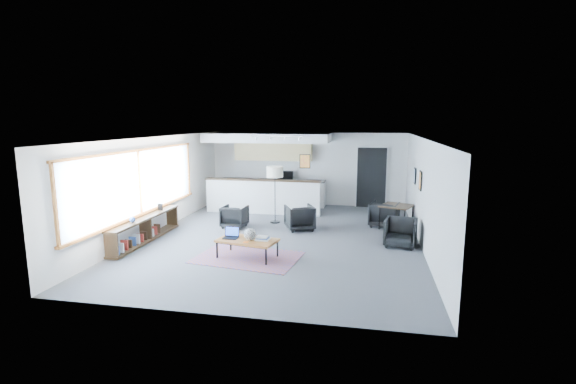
% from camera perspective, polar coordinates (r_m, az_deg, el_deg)
% --- Properties ---
extents(room, '(7.02, 9.02, 2.62)m').
position_cam_1_polar(room, '(10.71, -0.92, 0.45)').
color(room, '#47474A').
rests_on(room, ground).
extents(window, '(0.10, 5.95, 1.66)m').
position_cam_1_polar(window, '(11.11, -19.68, 1.02)').
color(window, '#8CBFFF').
rests_on(window, room).
extents(console, '(0.35, 3.00, 0.80)m').
position_cam_1_polar(console, '(11.12, -19.01, -4.87)').
color(console, '#322111').
rests_on(console, floor).
extents(kitchenette, '(4.20, 1.96, 2.60)m').
position_cam_1_polar(kitchenette, '(14.55, -2.54, 3.24)').
color(kitchenette, white).
rests_on(kitchenette, floor).
extents(doorway, '(1.10, 0.12, 2.15)m').
position_cam_1_polar(doorway, '(14.89, 11.34, 2.04)').
color(doorway, black).
rests_on(doorway, room).
extents(track_light, '(1.60, 0.07, 0.15)m').
position_cam_1_polar(track_light, '(12.85, -1.50, 7.52)').
color(track_light, silver).
rests_on(track_light, room).
extents(wall_art_lower, '(0.03, 0.38, 0.48)m').
position_cam_1_polar(wall_art_lower, '(10.92, 17.64, 1.49)').
color(wall_art_lower, black).
rests_on(wall_art_lower, room).
extents(wall_art_upper, '(0.03, 0.34, 0.44)m').
position_cam_1_polar(wall_art_upper, '(12.21, 16.95, 2.13)').
color(wall_art_upper, black).
rests_on(wall_art_upper, room).
extents(kilim_rug, '(2.44, 1.82, 0.01)m').
position_cam_1_polar(kilim_rug, '(9.50, -5.55, -8.89)').
color(kilim_rug, '#653C4D').
rests_on(kilim_rug, floor).
extents(coffee_table, '(1.42, 0.94, 0.43)m').
position_cam_1_polar(coffee_table, '(9.38, -5.59, -6.64)').
color(coffee_table, brown).
rests_on(coffee_table, floor).
extents(laptop, '(0.33, 0.27, 0.23)m').
position_cam_1_polar(laptop, '(9.53, -7.74, -5.80)').
color(laptop, black).
rests_on(laptop, coffee_table).
extents(ceramic_pot, '(0.27, 0.27, 0.27)m').
position_cam_1_polar(ceramic_pot, '(9.27, -5.21, -5.78)').
color(ceramic_pot, gray).
rests_on(ceramic_pot, coffee_table).
extents(book_stack, '(0.30, 0.25, 0.09)m').
position_cam_1_polar(book_stack, '(9.27, -3.52, -6.33)').
color(book_stack, silver).
rests_on(book_stack, coffee_table).
extents(coaster, '(0.12, 0.12, 0.01)m').
position_cam_1_polar(coaster, '(9.16, -5.79, -6.83)').
color(coaster, '#E5590C').
rests_on(coaster, coffee_table).
extents(armchair_left, '(0.70, 0.66, 0.69)m').
position_cam_1_polar(armchair_left, '(12.06, -7.32, -3.20)').
color(armchair_left, black).
rests_on(armchair_left, floor).
extents(armchair_right, '(0.96, 0.94, 0.76)m').
position_cam_1_polar(armchair_right, '(11.70, 1.60, -3.34)').
color(armchair_right, black).
rests_on(armchair_right, floor).
extents(floor_lamp, '(0.63, 0.63, 1.70)m').
position_cam_1_polar(floor_lamp, '(12.31, -1.80, 2.50)').
color(floor_lamp, black).
rests_on(floor_lamp, floor).
extents(dining_table, '(1.05, 1.05, 0.68)m').
position_cam_1_polar(dining_table, '(12.14, 14.62, -2.02)').
color(dining_table, '#322111').
rests_on(dining_table, floor).
extents(dining_chair_near, '(0.72, 0.68, 0.64)m').
position_cam_1_polar(dining_chair_near, '(10.55, 15.12, -5.49)').
color(dining_chair_near, black).
rests_on(dining_chair_near, floor).
extents(dining_chair_far, '(0.77, 0.74, 0.67)m').
position_cam_1_polar(dining_chair_far, '(12.35, 13.02, -3.11)').
color(dining_chair_far, black).
rests_on(dining_chair_far, floor).
extents(microwave, '(0.58, 0.36, 0.37)m').
position_cam_1_polar(microwave, '(14.90, -0.37, 2.40)').
color(microwave, black).
rests_on(microwave, kitchenette).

